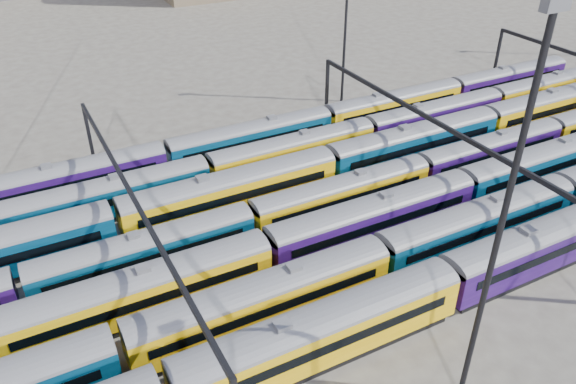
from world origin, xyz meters
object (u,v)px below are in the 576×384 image
rake_2 (139,289)px  rake_0 (322,329)px  mast_2 (502,223)px  rake_1 (380,254)px

rake_2 → rake_0: bearing=-44.9°
rake_0 → rake_2: bearing=135.1°
mast_2 → rake_1: bearing=80.7°
rake_0 → rake_1: (8.49, 5.00, -0.13)m
rake_1 → mast_2: bearing=-99.3°
rake_0 → rake_1: size_ratio=0.87×
rake_2 → mast_2: bearing=-45.8°
rake_0 → rake_1: 9.85m
rake_1 → rake_0: bearing=-149.5°
rake_0 → rake_2: size_ratio=0.74×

